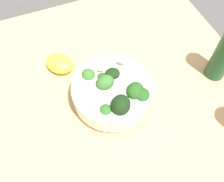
% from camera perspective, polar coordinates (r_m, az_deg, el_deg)
% --- Properties ---
extents(ground_plane, '(0.63, 0.63, 0.04)m').
position_cam_1_polar(ground_plane, '(0.64, 1.57, 2.06)').
color(ground_plane, tan).
extents(bowl_of_broccoli, '(0.18, 0.18, 0.09)m').
position_cam_1_polar(bowl_of_broccoli, '(0.55, 0.20, -0.14)').
color(bowl_of_broccoli, silver).
rests_on(bowl_of_broccoli, ground_plane).
extents(lemon_wedge, '(0.09, 0.09, 0.04)m').
position_cam_1_polar(lemon_wedge, '(0.64, -11.86, 6.15)').
color(lemon_wedge, yellow).
rests_on(lemon_wedge, ground_plane).
extents(bottle_tall, '(0.05, 0.05, 0.15)m').
position_cam_1_polar(bottle_tall, '(0.63, 24.20, 7.39)').
color(bottle_tall, '#194723').
rests_on(bottle_tall, ground_plane).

